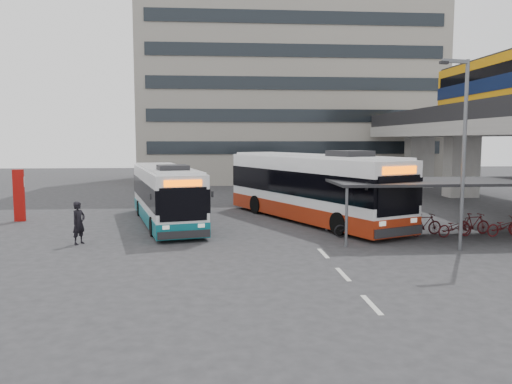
{
  "coord_description": "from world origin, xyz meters",
  "views": [
    {
      "loc": [
        -1.56,
        -18.5,
        4.35
      ],
      "look_at": [
        0.21,
        3.75,
        2.0
      ],
      "focal_mm": 35.0,
      "sensor_mm": 36.0,
      "label": 1
    }
  ],
  "objects": [
    {
      "name": "ground",
      "position": [
        0.0,
        0.0,
        0.0
      ],
      "size": [
        120.0,
        120.0,
        0.0
      ],
      "primitive_type": "plane",
      "color": "#28282B",
      "rests_on": "ground"
    },
    {
      "name": "bike_shelter",
      "position": [
        8.47,
        3.0,
        1.3
      ],
      "size": [
        10.0,
        4.0,
        2.54
      ],
      "color": "#595B60",
      "rests_on": "ground"
    },
    {
      "name": "office_block",
      "position": [
        6.0,
        36.0,
        12.5
      ],
      "size": [
        30.0,
        15.0,
        25.0
      ],
      "primitive_type": "cube",
      "color": "gray",
      "rests_on": "ground"
    },
    {
      "name": "road_markings",
      "position": [
        2.5,
        -3.0,
        0.01
      ],
      "size": [
        0.15,
        7.6,
        0.01
      ],
      "color": "beige",
      "rests_on": "ground"
    },
    {
      "name": "bus_main",
      "position": [
        3.46,
        7.79,
        1.78
      ],
      "size": [
        7.92,
        12.93,
        3.83
      ],
      "rotation": [
        0.0,
        0.0,
        0.43
      ],
      "color": "white",
      "rests_on": "ground"
    },
    {
      "name": "bus_teal",
      "position": [
        -4.23,
        7.57,
        1.47
      ],
      "size": [
        4.81,
        10.97,
        3.17
      ],
      "rotation": [
        0.0,
        0.0,
        0.24
      ],
      "color": "white",
      "rests_on": "ground"
    },
    {
      "name": "pedestrian",
      "position": [
        -7.3,
        2.52,
        0.9
      ],
      "size": [
        0.7,
        0.78,
        1.8
      ],
      "primitive_type": "imported",
      "rotation": [
        0.0,
        0.0,
        1.05
      ],
      "color": "black",
      "rests_on": "ground"
    },
    {
      "name": "lamp_post",
      "position": [
        7.9,
        0.12,
        4.21
      ],
      "size": [
        1.29,
        0.4,
        7.38
      ],
      "rotation": [
        0.0,
        0.0,
        0.2
      ],
      "color": "#595B60",
      "rests_on": "ground"
    },
    {
      "name": "sign_totem_north",
      "position": [
        -12.07,
        8.8,
        1.43
      ],
      "size": [
        0.6,
        0.22,
        2.77
      ],
      "rotation": [
        0.0,
        0.0,
        0.07
      ],
      "color": "#9E0D09",
      "rests_on": "ground"
    }
  ]
}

